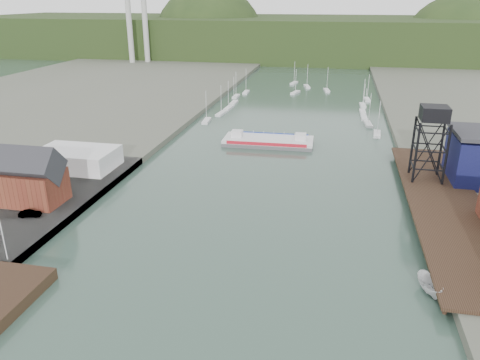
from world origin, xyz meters
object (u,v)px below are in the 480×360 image
at_px(chain_ferry, 268,141).
at_px(motorboat, 430,286).
at_px(harbor_building, 30,181).
at_px(lift_tower, 434,118).

height_order(chain_ferry, motorboat, chain_ferry).
distance_m(harbor_building, chain_ferry, 65.60).
height_order(lift_tower, chain_ferry, lift_tower).
bearing_deg(harbor_building, motorboat, -10.74).
height_order(harbor_building, lift_tower, lift_tower).
xyz_separation_m(harbor_building, lift_tower, (77.00, 28.00, 9.56)).
xyz_separation_m(lift_tower, chain_ferry, (-38.40, 24.80, -14.61)).
distance_m(lift_tower, motorboat, 44.37).
relative_size(lift_tower, chain_ferry, 0.63).
height_order(harbor_building, motorboat, harbor_building).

